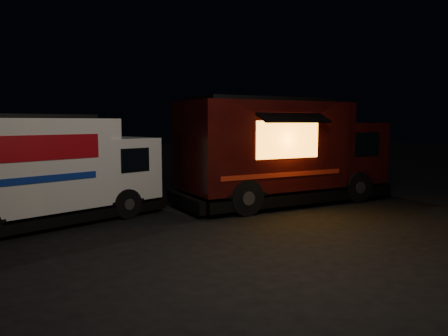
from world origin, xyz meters
TOP-DOWN VIEW (x-y plane):
  - ground at (0.00, 0.00)m, footprint 80.00×80.00m
  - white_truck at (-4.03, 2.67)m, footprint 6.53×3.93m
  - red_truck at (3.15, 2.34)m, footprint 7.23×2.71m

SIDE VIEW (x-z plane):
  - ground at x=0.00m, z-range 0.00..0.00m
  - white_truck at x=-4.03m, z-range 0.00..2.80m
  - red_truck at x=3.15m, z-range 0.00..3.35m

